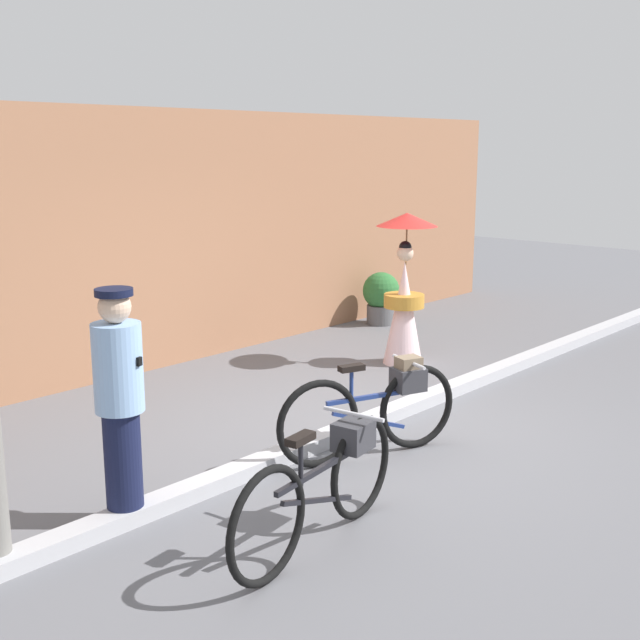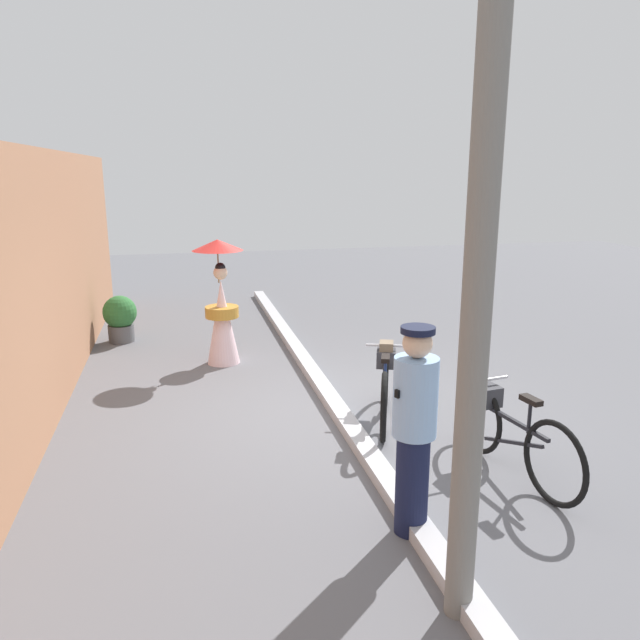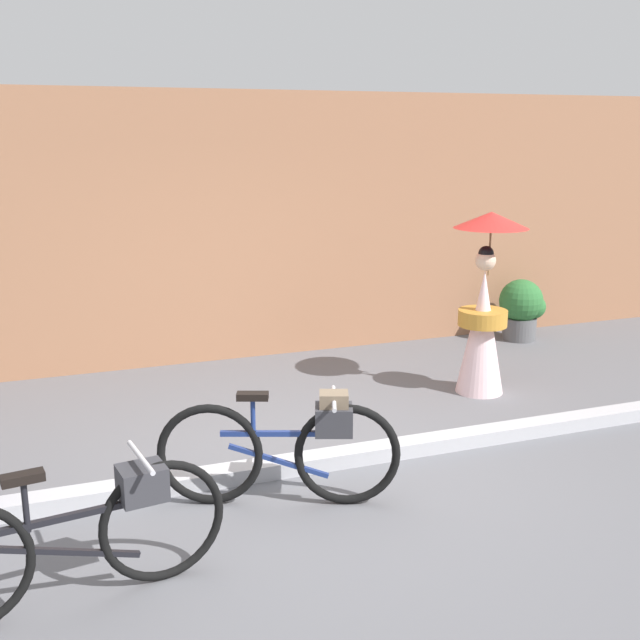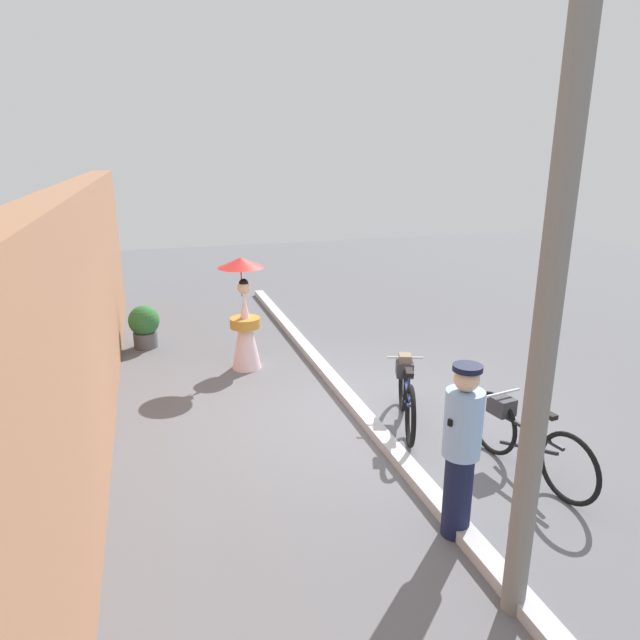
{
  "view_description": "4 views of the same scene",
  "coord_description": "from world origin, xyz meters",
  "px_view_note": "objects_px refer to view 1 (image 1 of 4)",
  "views": [
    {
      "loc": [
        -5.49,
        -4.54,
        2.62
      ],
      "look_at": [
        0.2,
        0.7,
        0.93
      ],
      "focal_mm": 45.02,
      "sensor_mm": 36.0,
      "label": 1
    },
    {
      "loc": [
        -6.58,
        1.72,
        2.8
      ],
      "look_at": [
        0.25,
        0.13,
        1.07
      ],
      "focal_mm": 34.17,
      "sensor_mm": 36.0,
      "label": 2
    },
    {
      "loc": [
        -1.89,
        -5.26,
        2.6
      ],
      "look_at": [
        0.28,
        0.65,
        1.04
      ],
      "focal_mm": 42.88,
      "sensor_mm": 36.0,
      "label": 3
    },
    {
      "loc": [
        -6.4,
        2.56,
        3.42
      ],
      "look_at": [
        0.45,
        0.43,
        1.26
      ],
      "focal_mm": 31.39,
      "sensor_mm": 36.0,
      "label": 4
    }
  ],
  "objects_px": {
    "bicycle_near_officer": "(324,483)",
    "person_officer": "(120,401)",
    "person_with_parasol": "(404,291)",
    "bicycle_far_side": "(376,407)",
    "potted_plant_by_door": "(382,296)"
  },
  "relations": [
    {
      "from": "bicycle_far_side",
      "to": "bicycle_near_officer",
      "type": "bearing_deg",
      "value": -153.73
    },
    {
      "from": "person_officer",
      "to": "person_with_parasol",
      "type": "distance_m",
      "value": 4.89
    },
    {
      "from": "bicycle_near_officer",
      "to": "person_with_parasol",
      "type": "distance_m",
      "value": 4.7
    },
    {
      "from": "bicycle_near_officer",
      "to": "person_officer",
      "type": "bearing_deg",
      "value": 119.96
    },
    {
      "from": "person_with_parasol",
      "to": "person_officer",
      "type": "bearing_deg",
      "value": -166.85
    },
    {
      "from": "bicycle_far_side",
      "to": "person_officer",
      "type": "relative_size",
      "value": 0.97
    },
    {
      "from": "bicycle_near_officer",
      "to": "person_officer",
      "type": "height_order",
      "value": "person_officer"
    },
    {
      "from": "bicycle_far_side",
      "to": "person_with_parasol",
      "type": "relative_size",
      "value": 0.89
    },
    {
      "from": "bicycle_far_side",
      "to": "potted_plant_by_door",
      "type": "distance_m",
      "value": 5.25
    },
    {
      "from": "person_officer",
      "to": "potted_plant_by_door",
      "type": "height_order",
      "value": "person_officer"
    },
    {
      "from": "person_with_parasol",
      "to": "bicycle_near_officer",
      "type": "bearing_deg",
      "value": -149.74
    },
    {
      "from": "person_officer",
      "to": "person_with_parasol",
      "type": "height_order",
      "value": "person_with_parasol"
    },
    {
      "from": "bicycle_near_officer",
      "to": "person_with_parasol",
      "type": "height_order",
      "value": "person_with_parasol"
    },
    {
      "from": "person_officer",
      "to": "potted_plant_by_door",
      "type": "distance_m",
      "value": 6.89
    },
    {
      "from": "bicycle_near_officer",
      "to": "potted_plant_by_door",
      "type": "xyz_separation_m",
      "value": [
        5.61,
        3.93,
        -0.01
      ]
    }
  ]
}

